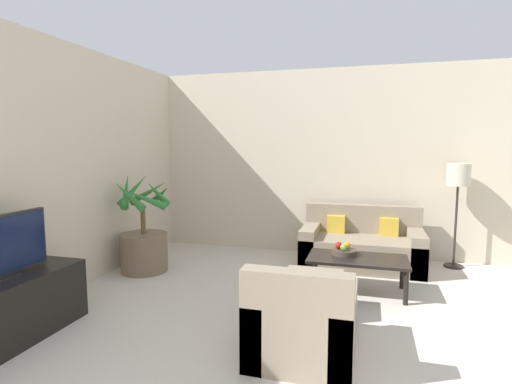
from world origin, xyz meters
The scene contains 12 objects.
wall_back centered at (0.00, 6.11, 1.35)m, with size 7.93×0.06×2.70m.
wall_left centered at (-3.19, 3.04, 1.35)m, with size 0.06×7.68×2.70m.
potted_palm centered at (-2.77, 4.57, 0.38)m, with size 0.71×0.78×1.26m.
sofa_loveseat centered at (-0.11, 5.56, 0.26)m, with size 1.55×0.83×0.78m.
floor_lamp centered at (1.07, 5.83, 1.13)m, with size 0.29×0.29×1.37m.
coffee_table centered at (-0.13, 4.56, 0.34)m, with size 1.06×0.58×0.38m.
fruit_bowl centered at (-0.28, 4.63, 0.41)m, with size 0.27×0.27×0.06m.
apple_red centered at (-0.34, 4.65, 0.48)m, with size 0.08×0.08×0.08m.
apple_green centered at (-0.28, 4.58, 0.48)m, with size 0.08×0.08×0.08m.
orange_fruit centered at (-0.25, 4.70, 0.48)m, with size 0.07×0.07×0.07m.
armchair centered at (-0.49, 3.08, 0.25)m, with size 0.77×0.88×0.75m.
ottoman centered at (-0.53, 3.89, 0.19)m, with size 0.55×0.46×0.38m.
Camera 1 is at (-0.04, 0.19, 1.59)m, focal length 28.00 mm.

